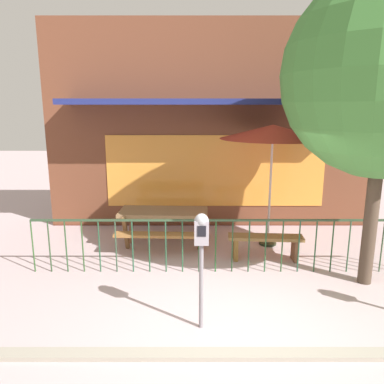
{
  "coord_description": "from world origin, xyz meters",
  "views": [
    {
      "loc": [
        -0.56,
        -4.37,
        2.87
      ],
      "look_at": [
        -0.56,
        2.21,
        1.36
      ],
      "focal_mm": 35.17,
      "sensor_mm": 36.0,
      "label": 1
    }
  ],
  "objects_px": {
    "patio_umbrella": "(273,132)",
    "patio_bench": "(266,242)",
    "parking_meter_near": "(202,241)",
    "picnic_table_left": "(164,218)"
  },
  "relations": [
    {
      "from": "picnic_table_left",
      "to": "parking_meter_near",
      "type": "relative_size",
      "value": 1.18
    },
    {
      "from": "picnic_table_left",
      "to": "patio_umbrella",
      "type": "distance_m",
      "value": 2.8
    },
    {
      "from": "patio_umbrella",
      "to": "parking_meter_near",
      "type": "xyz_separation_m",
      "value": [
        -1.49,
        -3.06,
        -1.14
      ]
    },
    {
      "from": "patio_umbrella",
      "to": "patio_bench",
      "type": "relative_size",
      "value": 1.77
    },
    {
      "from": "picnic_table_left",
      "to": "patio_bench",
      "type": "bearing_deg",
      "value": -19.88
    },
    {
      "from": "picnic_table_left",
      "to": "parking_meter_near",
      "type": "distance_m",
      "value": 3.09
    },
    {
      "from": "picnic_table_left",
      "to": "patio_bench",
      "type": "height_order",
      "value": "picnic_table_left"
    },
    {
      "from": "patio_umbrella",
      "to": "parking_meter_near",
      "type": "height_order",
      "value": "patio_umbrella"
    },
    {
      "from": "patio_umbrella",
      "to": "parking_meter_near",
      "type": "distance_m",
      "value": 3.59
    },
    {
      "from": "picnic_table_left",
      "to": "parking_meter_near",
      "type": "height_order",
      "value": "parking_meter_near"
    }
  ]
}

